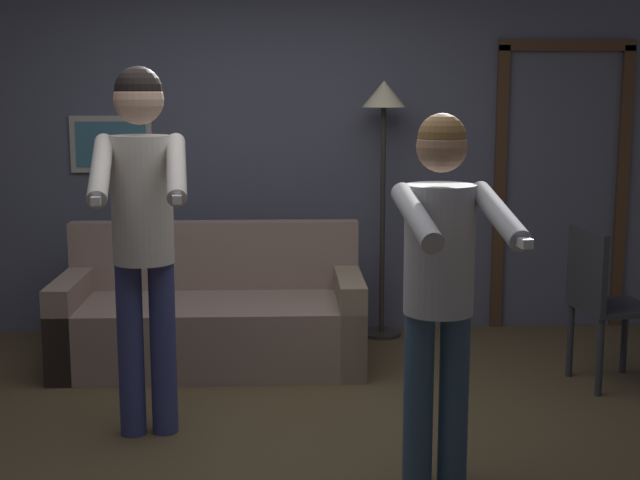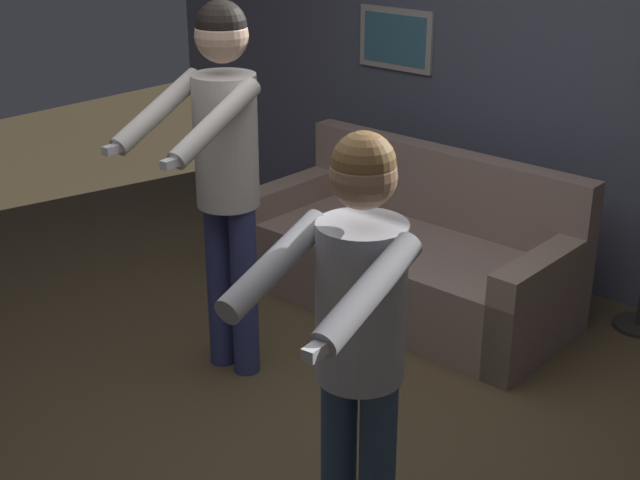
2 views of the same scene
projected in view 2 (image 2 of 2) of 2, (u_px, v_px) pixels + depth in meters
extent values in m
plane|color=brown|center=(306.00, 425.00, 4.10)|extent=(12.00, 12.00, 0.00)
cube|color=#535669|center=(559.00, 70.00, 5.11)|extent=(6.40, 0.06, 2.60)
cube|color=#B7B2A8|center=(396.00, 39.00, 5.75)|extent=(0.57, 0.02, 0.40)
cube|color=teal|center=(395.00, 39.00, 5.74)|extent=(0.49, 0.01, 0.32)
cube|color=gray|center=(405.00, 272.00, 5.15)|extent=(1.91, 0.87, 0.42)
cube|color=gray|center=(444.00, 186.00, 5.23)|extent=(1.90, 0.16, 0.45)
cube|color=gray|center=(295.00, 223.00, 5.65)|extent=(0.17, 0.85, 0.58)
cube|color=gray|center=(541.00, 305.00, 4.58)|extent=(0.17, 0.85, 0.58)
cylinder|color=#332D28|center=(638.00, 325.00, 4.97)|extent=(0.28, 0.28, 0.02)
cylinder|color=navy|center=(220.00, 284.00, 4.46)|extent=(0.13, 0.13, 0.88)
cylinder|color=navy|center=(245.00, 292.00, 4.38)|extent=(0.13, 0.13, 0.88)
cylinder|color=silver|center=(226.00, 141.00, 4.13)|extent=(0.30, 0.30, 0.63)
sphere|color=#D8AD8E|center=(222.00, 36.00, 3.94)|extent=(0.24, 0.24, 0.24)
sphere|color=black|center=(221.00, 26.00, 3.93)|extent=(0.23, 0.23, 0.23)
cylinder|color=silver|center=(158.00, 110.00, 3.96)|extent=(0.15, 0.55, 0.30)
cube|color=white|center=(118.00, 148.00, 3.81)|extent=(0.06, 0.15, 0.04)
cylinder|color=silver|center=(216.00, 122.00, 3.78)|extent=(0.15, 0.55, 0.30)
cube|color=white|center=(176.00, 161.00, 3.63)|extent=(0.06, 0.15, 0.04)
cylinder|color=#35506A|center=(339.00, 463.00, 3.20)|extent=(0.13, 0.13, 0.78)
cylinder|color=#35506A|center=(377.00, 479.00, 3.11)|extent=(0.13, 0.13, 0.78)
cylinder|color=#B2B2B7|center=(361.00, 302.00, 2.90)|extent=(0.30, 0.30, 0.55)
sphere|color=#9E7556|center=(363.00, 176.00, 2.73)|extent=(0.21, 0.21, 0.21)
sphere|color=brown|center=(364.00, 164.00, 2.72)|extent=(0.20, 0.20, 0.20)
cylinder|color=#B2B2B7|center=(275.00, 264.00, 2.74)|extent=(0.15, 0.50, 0.22)
cylinder|color=#B2B2B7|center=(369.00, 292.00, 2.56)|extent=(0.15, 0.50, 0.22)
cube|color=white|center=(323.00, 346.00, 2.41)|extent=(0.06, 0.15, 0.04)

